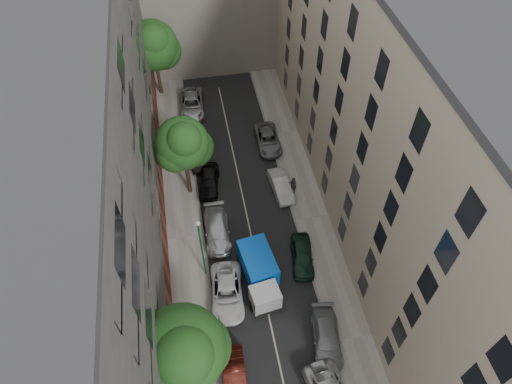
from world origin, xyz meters
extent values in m
plane|color=#4C4C49|center=(0.00, 0.00, 0.00)|extent=(120.00, 120.00, 0.00)
cube|color=black|center=(0.00, 0.00, 0.01)|extent=(8.00, 44.00, 0.02)
cube|color=gray|center=(-5.50, 0.00, 0.07)|extent=(3.00, 44.00, 0.15)
cube|color=gray|center=(5.50, 0.00, 0.07)|extent=(3.00, 44.00, 0.15)
cube|color=#464341|center=(-11.00, 0.00, 10.00)|extent=(8.00, 44.00, 20.00)
cube|color=tan|center=(11.00, 0.00, 10.00)|extent=(8.00, 44.00, 20.00)
cube|color=black|center=(-0.14, -5.39, 0.57)|extent=(2.95, 5.84, 0.31)
cube|color=#B6B8BB|center=(-0.14, -7.36, 1.50)|extent=(2.28, 1.93, 1.76)
cube|color=blue|center=(-0.14, -4.46, 1.66)|extent=(2.78, 4.01, 1.86)
cylinder|color=black|center=(-1.12, -7.36, 0.43)|extent=(0.29, 0.87, 0.87)
cylinder|color=black|center=(0.84, -7.36, 0.43)|extent=(0.29, 0.87, 0.87)
cylinder|color=black|center=(-1.12, -3.74, 0.43)|extent=(0.29, 0.87, 0.87)
cylinder|color=black|center=(0.84, -3.74, 0.43)|extent=(0.29, 0.87, 0.87)
imported|color=#4A150E|center=(-3.21, -12.33, 0.71)|extent=(1.68, 4.34, 1.41)
imported|color=silver|center=(-2.80, -6.07, 0.73)|extent=(2.88, 5.42, 1.45)
imported|color=#B8B8BD|center=(-2.80, -0.20, 0.74)|extent=(2.21, 5.13, 1.47)
imported|color=black|center=(-2.80, 5.40, 0.73)|extent=(2.45, 4.53, 1.47)
imported|color=black|center=(-3.44, 9.00, 0.72)|extent=(1.57, 4.39, 1.44)
imported|color=#B3B4B8|center=(-3.31, 16.60, 0.75)|extent=(2.80, 5.54, 1.50)
imported|color=gray|center=(3.60, -10.80, 0.69)|extent=(2.63, 5.01, 1.39)
imported|color=black|center=(3.60, -3.95, 0.72)|extent=(2.33, 4.46, 1.45)
imported|color=silver|center=(3.54, 3.60, 0.69)|extent=(1.84, 4.28, 1.37)
imported|color=slate|center=(3.60, 9.80, 0.68)|extent=(2.30, 4.90, 1.35)
cylinder|color=#382619|center=(-5.97, -12.30, 1.79)|extent=(0.36, 0.36, 3.29)
cylinder|color=#382619|center=(-5.97, -12.30, 4.61)|extent=(0.24, 0.24, 2.35)
sphere|color=#1C4918|center=(-5.97, -12.30, 6.92)|extent=(5.15, 5.15, 5.15)
sphere|color=#1C4918|center=(-5.07, -11.90, 5.79)|extent=(3.86, 3.86, 3.86)
sphere|color=#1C4918|center=(-6.67, -12.80, 6.26)|extent=(3.61, 3.61, 3.61)
sphere|color=#1C4918|center=(-5.77, -13.10, 8.14)|extent=(3.35, 3.35, 3.35)
cylinder|color=#382619|center=(-4.60, 5.00, 1.61)|extent=(0.36, 0.36, 2.92)
cylinder|color=#382619|center=(-4.60, 5.00, 4.11)|extent=(0.24, 0.24, 2.09)
sphere|color=#1C4918|center=(-4.60, 5.00, 6.16)|extent=(4.46, 4.46, 4.46)
sphere|color=#1C4918|center=(-3.70, 5.40, 5.16)|extent=(3.34, 3.34, 3.34)
sphere|color=#1C4918|center=(-5.30, 4.50, 5.57)|extent=(3.12, 3.12, 3.12)
sphere|color=#1C4918|center=(-4.40, 4.20, 7.24)|extent=(2.90, 2.90, 2.90)
cylinder|color=#382619|center=(-6.40, 19.98, 1.58)|extent=(0.36, 0.36, 2.87)
cylinder|color=#382619|center=(-6.40, 19.98, 4.04)|extent=(0.24, 0.24, 2.05)
sphere|color=#1C4918|center=(-6.40, 19.98, 6.05)|extent=(5.16, 5.16, 5.16)
sphere|color=#1C4918|center=(-5.50, 20.38, 5.06)|extent=(3.87, 3.87, 3.87)
sphere|color=#1C4918|center=(-7.10, 19.48, 5.47)|extent=(3.61, 3.61, 3.61)
sphere|color=#1C4918|center=(-6.20, 19.18, 7.11)|extent=(3.36, 3.36, 3.36)
cylinder|color=#195A29|center=(-4.20, -3.78, 3.45)|extent=(0.14, 0.14, 6.59)
sphere|color=silver|center=(-4.20, -3.78, 6.85)|extent=(0.36, 0.36, 0.36)
imported|color=black|center=(4.50, 3.13, 1.11)|extent=(0.77, 0.58, 1.92)
camera|label=1|loc=(-3.66, -22.47, 32.00)|focal=32.00mm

